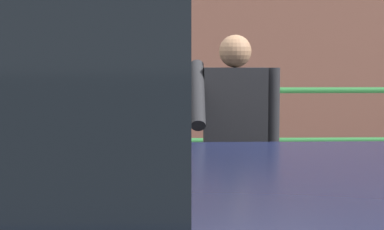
% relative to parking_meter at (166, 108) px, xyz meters
% --- Properties ---
extents(parking_meter, '(0.17, 0.18, 1.55)m').
position_rel_parking_meter_xyz_m(parking_meter, '(0.00, 0.00, 0.00)').
color(parking_meter, slate).
rests_on(parking_meter, sidewalk_curb).
extents(pedestrian_at_meter, '(0.60, 0.55, 1.60)m').
position_rel_parking_meter_xyz_m(pedestrian_at_meter, '(0.46, 0.01, -0.22)').
color(pedestrian_at_meter, brown).
rests_on(pedestrian_at_meter, sidewalk_curb).
extents(background_railing, '(24.06, 0.06, 1.16)m').
position_rel_parking_meter_xyz_m(background_railing, '(-0.10, 2.18, -0.29)').
color(background_railing, '#2D7A38').
rests_on(background_railing, sidewalk_curb).
extents(backdrop_wall, '(32.00, 0.50, 3.42)m').
position_rel_parking_meter_xyz_m(backdrop_wall, '(-0.10, 5.54, 0.45)').
color(backdrop_wall, brown).
rests_on(backdrop_wall, ground).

